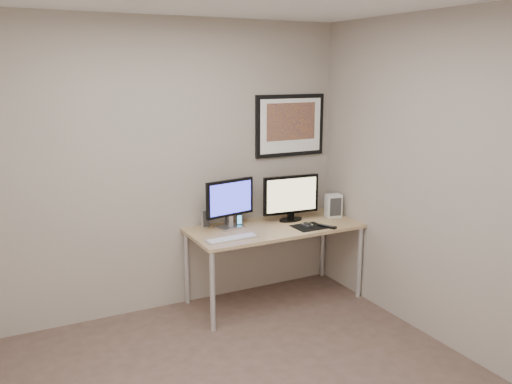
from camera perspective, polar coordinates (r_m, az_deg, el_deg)
room at (r=3.62m, az=-4.87°, el=4.63°), size 3.60×3.60×3.60m
desk at (r=5.06m, az=1.96°, el=-4.36°), size 1.60×0.70×0.73m
framed_art at (r=5.32m, az=3.61°, el=7.01°), size 0.75×0.04×0.60m
monitor_large at (r=4.93m, az=-2.75°, el=-1.00°), size 0.50×0.20×0.45m
monitor_tv at (r=5.17m, az=3.71°, el=-0.51°), size 0.57×0.15×0.44m
speaker_left at (r=5.01m, az=-5.41°, el=-2.74°), size 0.07×0.07×0.18m
speaker_right at (r=5.05m, az=-2.98°, el=-2.45°), size 0.10×0.10×0.20m
phone_dock at (r=5.02m, az=-1.77°, el=-2.99°), size 0.06×0.06×0.12m
keyboard at (r=4.67m, az=-2.56°, el=-4.90°), size 0.47×0.15×0.02m
mousepad at (r=5.04m, az=5.57°, el=-3.67°), size 0.29×0.25×0.00m
mouse at (r=5.06m, az=5.41°, el=-3.36°), size 0.06×0.11×0.03m
remote at (r=5.04m, az=7.51°, el=-3.60°), size 0.12×0.18×0.02m
fan_unit at (r=5.39m, az=8.15°, el=-1.43°), size 0.17×0.14×0.23m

